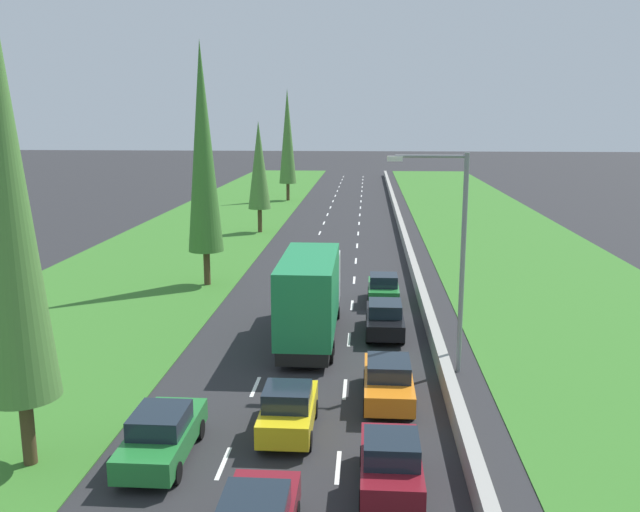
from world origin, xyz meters
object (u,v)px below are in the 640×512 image
at_px(street_light_mast, 454,247).
at_px(poplar_tree_fourth, 287,137).
at_px(orange_sedan_right_lane, 388,380).
at_px(yellow_hatchback_centre_lane, 288,410).
at_px(green_sedan_left_lane, 162,434).
at_px(black_sedan_right_lane, 385,318).
at_px(green_box_truck_centre_lane, 311,295).
at_px(poplar_tree_nearest, 5,184).
at_px(poplar_tree_third, 259,166).
at_px(green_hatchback_right_lane_fifth, 383,289).
at_px(maroon_hatchback_right_lane, 391,463).
at_px(poplar_tree_second, 203,148).

bearing_deg(street_light_mast, poplar_tree_fourth, 103.10).
bearing_deg(orange_sedan_right_lane, yellow_hatchback_centre_lane, -139.65).
bearing_deg(green_sedan_left_lane, black_sedan_right_lane, 60.98).
xyz_separation_m(green_box_truck_centre_lane, black_sedan_right_lane, (3.52, 1.06, -1.37)).
bearing_deg(black_sedan_right_lane, poplar_tree_nearest, -129.44).
bearing_deg(green_sedan_left_lane, poplar_tree_third, 94.87).
bearing_deg(poplar_tree_nearest, green_hatchback_right_lane_fifth, 59.78).
bearing_deg(green_sedan_left_lane, green_box_truck_centre_lane, 73.00).
xyz_separation_m(orange_sedan_right_lane, street_light_mast, (2.65, 3.23, 4.42)).
xyz_separation_m(maroon_hatchback_right_lane, poplar_tree_second, (-10.70, 23.25, 7.66)).
height_order(poplar_tree_nearest, poplar_tree_third, poplar_tree_nearest).
bearing_deg(yellow_hatchback_centre_lane, green_sedan_left_lane, -151.35).
distance_m(maroon_hatchback_right_lane, green_box_truck_centre_lane, 13.55).
height_order(yellow_hatchback_centre_lane, orange_sedan_right_lane, yellow_hatchback_centre_lane).
bearing_deg(green_sedan_left_lane, poplar_tree_second, 99.74).
bearing_deg(poplar_tree_fourth, green_sedan_left_lane, -86.71).
bearing_deg(green_hatchback_right_lane_fifth, yellow_hatchback_centre_lane, -102.01).
bearing_deg(poplar_tree_second, green_box_truck_centre_lane, -54.16).
bearing_deg(poplar_tree_fourth, black_sedan_right_lane, -78.43).
xyz_separation_m(green_hatchback_right_lane_fifth, poplar_tree_second, (-10.93, 3.51, 7.66)).
height_order(black_sedan_right_lane, poplar_tree_second, poplar_tree_second).
distance_m(maroon_hatchback_right_lane, yellow_hatchback_centre_lane, 4.66).
height_order(orange_sedan_right_lane, poplar_tree_fourth, poplar_tree_fourth).
bearing_deg(orange_sedan_right_lane, green_sedan_left_lane, -145.33).
xyz_separation_m(poplar_tree_nearest, poplar_tree_third, (0.35, 42.50, -2.44)).
bearing_deg(poplar_tree_second, poplar_tree_third, 89.43).
relative_size(orange_sedan_right_lane, poplar_tree_second, 0.30).
bearing_deg(poplar_tree_second, poplar_tree_nearest, -90.39).
bearing_deg(poplar_tree_third, poplar_tree_nearest, -90.47).
xyz_separation_m(black_sedan_right_lane, poplar_tree_fourth, (-10.92, 53.33, 7.16)).
relative_size(green_box_truck_centre_lane, poplar_tree_third, 0.94).
distance_m(yellow_hatchback_centre_lane, black_sedan_right_lane, 11.34).
height_order(yellow_hatchback_centre_lane, green_box_truck_centre_lane, green_box_truck_centre_lane).
distance_m(green_box_truck_centre_lane, poplar_tree_nearest, 15.78).
height_order(orange_sedan_right_lane, green_sedan_left_lane, same).
height_order(orange_sedan_right_lane, green_hatchback_right_lane_fifth, green_hatchback_right_lane_fifth).
xyz_separation_m(green_sedan_left_lane, poplar_tree_nearest, (-3.92, -0.59, 7.70)).
bearing_deg(maroon_hatchback_right_lane, orange_sedan_right_lane, 88.99).
relative_size(green_box_truck_centre_lane, poplar_tree_fourth, 0.68).
xyz_separation_m(yellow_hatchback_centre_lane, street_light_mast, (6.03, 6.10, 4.40)).
xyz_separation_m(black_sedan_right_lane, poplar_tree_third, (-10.68, 29.09, 5.26)).
bearing_deg(yellow_hatchback_centre_lane, green_hatchback_right_lane_fifth, 77.99).
xyz_separation_m(green_box_truck_centre_lane, poplar_tree_second, (-7.36, 10.19, 6.31)).
relative_size(yellow_hatchback_centre_lane, black_sedan_right_lane, 0.87).
height_order(maroon_hatchback_right_lane, orange_sedan_right_lane, maroon_hatchback_right_lane).
distance_m(green_sedan_left_lane, poplar_tree_nearest, 8.66).
bearing_deg(orange_sedan_right_lane, street_light_mast, 50.65).
height_order(black_sedan_right_lane, poplar_tree_third, poplar_tree_third).
relative_size(black_sedan_right_lane, green_sedan_left_lane, 1.00).
distance_m(yellow_hatchback_centre_lane, poplar_tree_second, 22.61).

